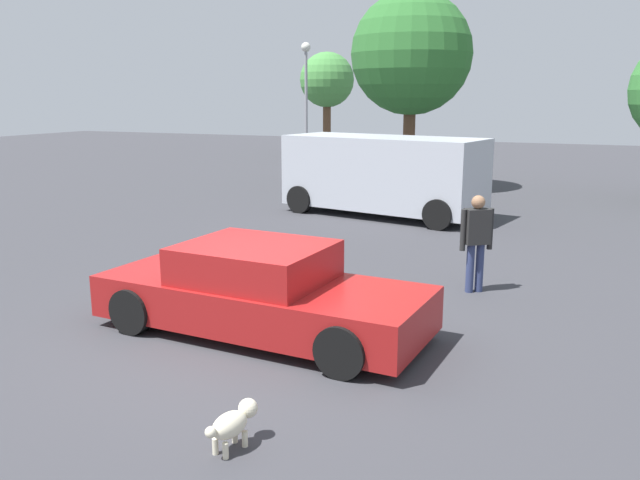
{
  "coord_description": "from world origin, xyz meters",
  "views": [
    {
      "loc": [
        4.2,
        -7.28,
        3.2
      ],
      "look_at": [
        0.13,
        2.17,
        0.9
      ],
      "focal_mm": 36.33,
      "sensor_mm": 36.0,
      "label": 1
    }
  ],
  "objects_px": {
    "sedan_foreground": "(260,292)",
    "pedestrian": "(477,235)",
    "van_white": "(383,173)",
    "dog": "(233,422)",
    "light_post_near": "(306,81)"
  },
  "relations": [
    {
      "from": "dog",
      "to": "van_white",
      "type": "relative_size",
      "value": 0.11
    },
    {
      "from": "pedestrian",
      "to": "van_white",
      "type": "bearing_deg",
      "value": -5.29
    },
    {
      "from": "dog",
      "to": "van_white",
      "type": "height_order",
      "value": "van_white"
    },
    {
      "from": "dog",
      "to": "light_post_near",
      "type": "distance_m",
      "value": 26.19
    },
    {
      "from": "sedan_foreground",
      "to": "pedestrian",
      "type": "height_order",
      "value": "pedestrian"
    },
    {
      "from": "van_white",
      "to": "pedestrian",
      "type": "bearing_deg",
      "value": 131.56
    },
    {
      "from": "light_post_near",
      "to": "van_white",
      "type": "bearing_deg",
      "value": -57.11
    },
    {
      "from": "sedan_foreground",
      "to": "van_white",
      "type": "height_order",
      "value": "van_white"
    },
    {
      "from": "dog",
      "to": "van_white",
      "type": "distance_m",
      "value": 12.28
    },
    {
      "from": "dog",
      "to": "pedestrian",
      "type": "xyz_separation_m",
      "value": [
        1.15,
        5.84,
        0.71
      ]
    },
    {
      "from": "sedan_foreground",
      "to": "pedestrian",
      "type": "distance_m",
      "value": 3.9
    },
    {
      "from": "sedan_foreground",
      "to": "van_white",
      "type": "bearing_deg",
      "value": 101.17
    },
    {
      "from": "light_post_near",
      "to": "pedestrian",
      "type": "bearing_deg",
      "value": -57.97
    },
    {
      "from": "van_white",
      "to": "sedan_foreground",
      "type": "bearing_deg",
      "value": 108.93
    },
    {
      "from": "dog",
      "to": "pedestrian",
      "type": "distance_m",
      "value": 6.0
    }
  ]
}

